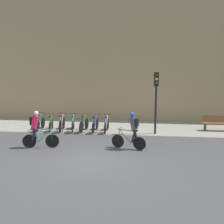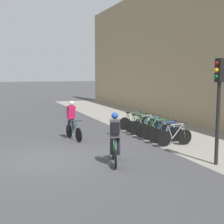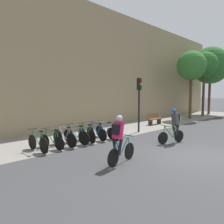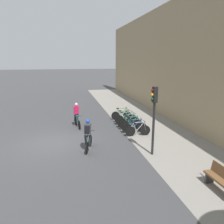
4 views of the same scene
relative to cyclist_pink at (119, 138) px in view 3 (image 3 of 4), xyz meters
The scene contains 17 objects.
ground 3.42m from the cyclist_pink, 28.13° to the right, with size 200.00×200.00×0.00m, color #3D3D3F.
kerb_strip 6.03m from the cyclist_pink, 60.89° to the left, with size 44.00×4.50×0.01m, color gray.
building_facade 9.03m from the cyclist_pink, 69.51° to the left, with size 44.00×0.60×9.11m, color #9E8966.
cyclist_pink is the anchor object (origin of this frame).
cyclist_grey 4.47m from the cyclist_pink, ahead, with size 1.62×0.64×1.75m.
parked_bike_0 3.87m from the cyclist_pink, 108.66° to the left, with size 0.46×1.67×0.97m.
parked_bike_1 3.72m from the cyclist_pink, 98.67° to the left, with size 0.47×1.57×0.94m.
parked_bike_2 3.68m from the cyclist_pink, 88.17° to the left, with size 0.46×1.71×0.98m.
parked_bike_3 3.76m from the cyclist_pink, 77.75° to the left, with size 0.48×1.72×0.98m.
parked_bike_4 3.95m from the cyclist_pink, 68.15° to the left, with size 0.46×1.64×0.97m.
parked_bike_5 4.25m from the cyclist_pink, 59.61° to the left, with size 0.46×1.70×0.96m.
parked_bike_6 4.62m from the cyclist_pink, 52.37° to the left, with size 0.46×1.65×0.96m.
traffic_light_pole 6.74m from the cyclist_pink, 31.48° to the left, with size 0.26×0.30×3.47m.
bench 10.32m from the cyclist_pink, 26.80° to the left, with size 1.54×0.44×0.89m.
street_tree_0 16.40m from the cyclist_pink, 16.37° to the left, with size 2.81×2.81×6.59m.
street_tree_1 19.73m from the cyclist_pink, 13.82° to the left, with size 2.79×2.79×7.00m.
street_tree_2 22.23m from the cyclist_pink, 13.00° to the left, with size 4.31×4.31×7.91m.
Camera 3 is at (-8.47, -3.59, 2.54)m, focal length 35.00 mm.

